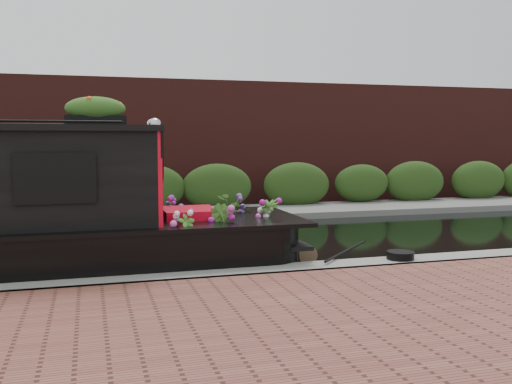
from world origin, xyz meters
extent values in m
plane|color=black|center=(0.00, 0.00, 0.00)|extent=(80.00, 80.00, 0.00)
cube|color=gray|center=(0.00, -3.30, 0.00)|extent=(40.00, 0.60, 0.50)
cube|color=slate|center=(0.00, 4.20, 0.00)|extent=(40.00, 2.40, 0.34)
cube|color=#254115|center=(0.00, 5.10, 0.00)|extent=(40.00, 1.10, 2.80)
cube|color=#4B1D19|center=(0.00, 7.20, 0.00)|extent=(40.00, 1.00, 8.00)
cube|color=red|center=(-0.53, -2.01, 1.52)|extent=(0.06, 1.87, 1.44)
cube|color=black|center=(-1.95, -2.96, 1.60)|extent=(0.96, 0.03, 0.59)
cube|color=red|center=(0.03, -2.01, 0.75)|extent=(0.86, 0.96, 0.53)
sphere|color=silver|center=(-0.51, -2.16, 2.36)|extent=(0.19, 0.19, 0.19)
sphere|color=silver|center=(-0.51, -1.86, 2.36)|extent=(0.19, 0.19, 0.19)
cube|color=black|center=(-1.39, -2.01, 2.41)|extent=(0.91, 0.24, 0.16)
ellipsoid|color=#EF5B1A|center=(-1.39, -2.01, 2.62)|extent=(1.00, 0.27, 0.26)
imported|color=#3A6A23|center=(-0.15, -2.86, 0.76)|extent=(0.35, 0.30, 0.56)
imported|color=#3A6A23|center=(0.42, -2.61, 0.81)|extent=(0.45, 0.46, 0.66)
imported|color=#3A6A23|center=(0.94, -1.46, 0.82)|extent=(0.81, 0.80, 0.68)
imported|color=#3A6A23|center=(1.30, -2.23, 0.81)|extent=(0.51, 0.51, 0.66)
imported|color=#3A6A23|center=(-0.12, -1.36, 0.78)|extent=(0.31, 0.37, 0.60)
cylinder|color=brown|center=(2.02, -2.01, 0.17)|extent=(0.34, 0.42, 0.34)
cylinder|color=black|center=(3.16, -3.25, 0.31)|extent=(0.43, 0.43, 0.12)
camera|label=1|loc=(-1.51, -11.08, 2.13)|focal=40.00mm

